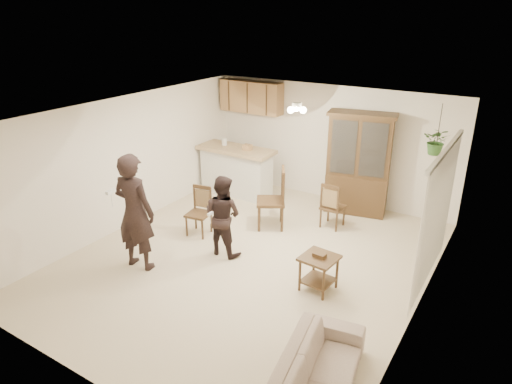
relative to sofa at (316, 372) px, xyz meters
The scene contains 23 objects.
floor 3.07m from the sofa, 136.29° to the left, with size 6.50×6.50×0.00m, color beige.
ceiling 3.72m from the sofa, 136.29° to the left, with size 5.50×6.50×0.02m, color white.
wall_back 5.86m from the sofa, 112.37° to the left, with size 5.50×0.02×2.50m, color white.
wall_front 2.64m from the sofa, 152.64° to the right, with size 5.50×0.02×2.50m, color white.
wall_left 5.46m from the sofa, 156.95° to the left, with size 0.02×6.50×2.50m, color white.
wall_right 2.35m from the sofa, 75.52° to the left, with size 0.02×6.50×2.50m, color white.
breakfast_bar 6.03m from the sofa, 132.29° to the left, with size 1.60×0.55×1.00m, color silver.
bar_top 6.07m from the sofa, 132.29° to the left, with size 1.75×0.70×0.08m, color tan.
upper_cabinets 6.83m from the sofa, 128.41° to the left, with size 1.50×0.34×0.70m, color #8D613D.
vertical_blinds 3.14m from the sofa, 80.48° to the left, with size 0.06×2.30×2.10m, color beige, non-canonical shape.
ceiling_fixture 4.37m from the sofa, 121.22° to the left, with size 0.36×0.36×0.20m, color #FFEEBF, non-canonical shape.
hanging_plant 4.75m from the sofa, 88.80° to the left, with size 0.43×0.37×0.48m, color #2A5421.
plant_cord 4.86m from the sofa, 88.80° to the left, with size 0.01×0.01×0.65m, color black.
sofa is the anchor object (origin of this frame).
adult 3.81m from the sofa, 164.71° to the left, with size 0.66×0.43×1.80m, color black.
child 3.44m from the sofa, 142.51° to the left, with size 0.66×0.51×1.35m, color black.
china_hutch 5.19m from the sofa, 105.81° to the left, with size 1.40×0.76×2.09m.
side_table 2.11m from the sofa, 113.82° to the left, with size 0.56×0.56×0.62m.
chair_bar 4.27m from the sofa, 145.57° to the left, with size 0.46×0.46×0.92m.
chair_hutch_left 4.25m from the sofa, 126.82° to the left, with size 0.72×0.72×1.19m.
chair_hutch_right 4.32m from the sofa, 110.67° to the left, with size 0.42×0.42×0.92m.
controller_adult 3.80m from the sofa, behind, with size 0.05×0.17×0.05m, color white.
controller_child 3.28m from the sofa, 147.20° to the left, with size 0.04×0.12×0.04m, color white.
Camera 1 is at (3.66, -5.66, 3.98)m, focal length 32.00 mm.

